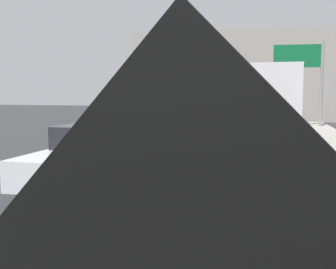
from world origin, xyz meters
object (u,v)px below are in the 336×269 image
(arrow_board_trailer, at_px, (226,147))
(box_truck, at_px, (268,102))
(highway_guide_sign, at_px, (308,69))
(traffic_cone_mid_lane, at_px, (211,246))
(traffic_cone_curbside, at_px, (223,175))
(pickup_car, at_px, (102,154))
(traffic_cone_far_lane, at_px, (220,195))

(arrow_board_trailer, xyz_separation_m, box_truck, (1.26, 5.40, 1.24))
(box_truck, relative_size, highway_guide_sign, 1.51)
(traffic_cone_mid_lane, relative_size, traffic_cone_curbside, 1.24)
(pickup_car, xyz_separation_m, traffic_cone_mid_lane, (3.04, -4.20, -0.33))
(highway_guide_sign, bearing_deg, traffic_cone_mid_lane, -98.15)
(pickup_car, xyz_separation_m, traffic_cone_curbside, (2.73, 0.28, -0.40))
(pickup_car, bearing_deg, arrow_board_trailer, 55.07)
(traffic_cone_far_lane, height_order, traffic_cone_curbside, traffic_cone_far_lane)
(traffic_cone_far_lane, bearing_deg, highway_guide_sign, 80.30)
(highway_guide_sign, distance_m, traffic_cone_mid_lane, 20.84)
(traffic_cone_curbside, bearing_deg, traffic_cone_mid_lane, -86.05)
(traffic_cone_mid_lane, bearing_deg, pickup_car, 125.92)
(pickup_car, bearing_deg, highway_guide_sign, 69.79)
(arrow_board_trailer, relative_size, highway_guide_sign, 0.54)
(highway_guide_sign, height_order, traffic_cone_far_lane, highway_guide_sign)
(traffic_cone_curbside, bearing_deg, traffic_cone_far_lane, -85.40)
(box_truck, xyz_separation_m, pickup_car, (-3.76, -8.99, -1.02))
(pickup_car, distance_m, traffic_cone_far_lane, 3.41)
(arrow_board_trailer, bearing_deg, box_truck, 76.90)
(arrow_board_trailer, relative_size, box_truck, 0.36)
(traffic_cone_mid_lane, bearing_deg, traffic_cone_curbside, 93.95)
(box_truck, height_order, traffic_cone_curbside, box_truck)
(pickup_car, distance_m, highway_guide_sign, 17.48)
(pickup_car, height_order, traffic_cone_far_lane, pickup_car)
(box_truck, height_order, highway_guide_sign, highway_guide_sign)
(arrow_board_trailer, relative_size, traffic_cone_far_lane, 3.86)
(pickup_car, height_order, highway_guide_sign, highway_guide_sign)
(arrow_board_trailer, distance_m, traffic_cone_far_lane, 5.36)
(arrow_board_trailer, bearing_deg, traffic_cone_curbside, -86.13)
(traffic_cone_mid_lane, bearing_deg, highway_guide_sign, 81.85)
(arrow_board_trailer, distance_m, pickup_car, 4.39)
(arrow_board_trailer, height_order, traffic_cone_mid_lane, arrow_board_trailer)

